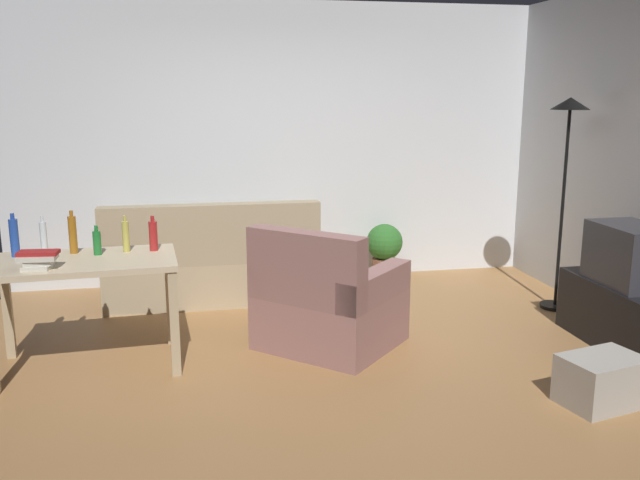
{
  "coord_description": "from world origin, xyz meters",
  "views": [
    {
      "loc": [
        -0.86,
        -4.45,
        1.86
      ],
      "look_at": [
        0.1,
        0.5,
        0.75
      ],
      "focal_mm": 38.11,
      "sensor_mm": 36.0,
      "label": 1
    }
  ],
  "objects_px": {
    "tv_stand": "(624,316)",
    "book_stack": "(38,260)",
    "bottle_red": "(153,235)",
    "desk": "(85,275)",
    "armchair": "(327,305)",
    "storage_box": "(602,381)",
    "bottle_green": "(97,242)",
    "bottle_amber": "(73,234)",
    "bottle_squat": "(126,236)",
    "bottle_blue": "(14,237)",
    "tv": "(630,255)",
    "potted_plant": "(384,248)",
    "torchiere_lamp": "(567,146)",
    "bottle_clear": "(44,238)",
    "couch": "(212,266)"
  },
  "relations": [
    {
      "from": "desk",
      "to": "bottle_green",
      "type": "relative_size",
      "value": 6.1
    },
    {
      "from": "couch",
      "to": "torchiere_lamp",
      "type": "distance_m",
      "value": 3.25
    },
    {
      "from": "tv_stand",
      "to": "potted_plant",
      "type": "bearing_deg",
      "value": 30.23
    },
    {
      "from": "tv_stand",
      "to": "torchiere_lamp",
      "type": "relative_size",
      "value": 0.61
    },
    {
      "from": "storage_box",
      "to": "bottle_amber",
      "type": "xyz_separation_m",
      "value": [
        -3.2,
        1.39,
        0.74
      ]
    },
    {
      "from": "potted_plant",
      "to": "bottle_amber",
      "type": "height_order",
      "value": "bottle_amber"
    },
    {
      "from": "potted_plant",
      "to": "tv_stand",
      "type": "bearing_deg",
      "value": -59.77
    },
    {
      "from": "couch",
      "to": "bottle_squat",
      "type": "relative_size",
      "value": 7.35
    },
    {
      "from": "bottle_clear",
      "to": "bottle_amber",
      "type": "xyz_separation_m",
      "value": [
        0.19,
        0.01,
        0.02
      ]
    },
    {
      "from": "desk",
      "to": "armchair",
      "type": "distance_m",
      "value": 1.7
    },
    {
      "from": "potted_plant",
      "to": "storage_box",
      "type": "bearing_deg",
      "value": -80.04
    },
    {
      "from": "bottle_amber",
      "to": "book_stack",
      "type": "relative_size",
      "value": 1.18
    },
    {
      "from": "tv",
      "to": "bottle_green",
      "type": "xyz_separation_m",
      "value": [
        -3.75,
        0.48,
        0.15
      ]
    },
    {
      "from": "tv_stand",
      "to": "bottle_green",
      "type": "bearing_deg",
      "value": 82.64
    },
    {
      "from": "bottle_squat",
      "to": "bottle_red",
      "type": "xyz_separation_m",
      "value": [
        0.19,
        -0.0,
        -0.0
      ]
    },
    {
      "from": "couch",
      "to": "bottle_green",
      "type": "bearing_deg",
      "value": 58.21
    },
    {
      "from": "tv_stand",
      "to": "bottle_blue",
      "type": "relative_size",
      "value": 3.69
    },
    {
      "from": "tv",
      "to": "bottle_amber",
      "type": "distance_m",
      "value": 3.96
    },
    {
      "from": "torchiere_lamp",
      "to": "bottle_amber",
      "type": "distance_m",
      "value": 3.97
    },
    {
      "from": "storage_box",
      "to": "bottle_green",
      "type": "xyz_separation_m",
      "value": [
        -3.04,
        1.31,
        0.7
      ]
    },
    {
      "from": "desk",
      "to": "armchair",
      "type": "xyz_separation_m",
      "value": [
        1.67,
        0.06,
        -0.33
      ]
    },
    {
      "from": "bottle_blue",
      "to": "bottle_red",
      "type": "bearing_deg",
      "value": 0.51
    },
    {
      "from": "bottle_amber",
      "to": "bottle_squat",
      "type": "bearing_deg",
      "value": -3.15
    },
    {
      "from": "desk",
      "to": "bottle_squat",
      "type": "relative_size",
      "value": 4.88
    },
    {
      "from": "bottle_amber",
      "to": "bottle_red",
      "type": "relative_size",
      "value": 1.2
    },
    {
      "from": "torchiere_lamp",
      "to": "tv_stand",
      "type": "bearing_deg",
      "value": -90.0
    },
    {
      "from": "tv",
      "to": "torchiere_lamp",
      "type": "relative_size",
      "value": 0.33
    },
    {
      "from": "storage_box",
      "to": "bottle_green",
      "type": "distance_m",
      "value": 3.38
    },
    {
      "from": "desk",
      "to": "bottle_amber",
      "type": "relative_size",
      "value": 4.16
    },
    {
      "from": "potted_plant",
      "to": "bottle_amber",
      "type": "distance_m",
      "value": 3.15
    },
    {
      "from": "tv_stand",
      "to": "bottle_red",
      "type": "bearing_deg",
      "value": 80.91
    },
    {
      "from": "armchair",
      "to": "bottle_green",
      "type": "relative_size",
      "value": 6.03
    },
    {
      "from": "potted_plant",
      "to": "bottle_green",
      "type": "bearing_deg",
      "value": -147.36
    },
    {
      "from": "armchair",
      "to": "bottle_blue",
      "type": "height_order",
      "value": "bottle_blue"
    },
    {
      "from": "tv",
      "to": "book_stack",
      "type": "bearing_deg",
      "value": 87.67
    },
    {
      "from": "bottle_red",
      "to": "bottle_blue",
      "type": "bearing_deg",
      "value": -179.49
    },
    {
      "from": "desk",
      "to": "potted_plant",
      "type": "distance_m",
      "value": 3.14
    },
    {
      "from": "potted_plant",
      "to": "bottle_amber",
      "type": "relative_size",
      "value": 1.9
    },
    {
      "from": "bottle_clear",
      "to": "bottle_amber",
      "type": "distance_m",
      "value": 0.19
    },
    {
      "from": "tv_stand",
      "to": "book_stack",
      "type": "height_order",
      "value": "book_stack"
    },
    {
      "from": "storage_box",
      "to": "torchiere_lamp",
      "type": "bearing_deg",
      "value": 68.22
    },
    {
      "from": "tv_stand",
      "to": "armchair",
      "type": "distance_m",
      "value": 2.2
    },
    {
      "from": "storage_box",
      "to": "bottle_clear",
      "type": "bearing_deg",
      "value": 157.87
    },
    {
      "from": "potted_plant",
      "to": "armchair",
      "type": "distance_m",
      "value": 1.92
    },
    {
      "from": "tv_stand",
      "to": "bottle_amber",
      "type": "distance_m",
      "value": 4.01
    },
    {
      "from": "bottle_amber",
      "to": "bottle_squat",
      "type": "relative_size",
      "value": 1.17
    },
    {
      "from": "desk",
      "to": "storage_box",
      "type": "bearing_deg",
      "value": -24.88
    },
    {
      "from": "torchiere_lamp",
      "to": "desk",
      "type": "height_order",
      "value": "torchiere_lamp"
    },
    {
      "from": "storage_box",
      "to": "bottle_squat",
      "type": "xyz_separation_m",
      "value": [
        -2.85,
        1.37,
        0.72
      ]
    },
    {
      "from": "tv",
      "to": "bottle_blue",
      "type": "height_order",
      "value": "bottle_blue"
    }
  ]
}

